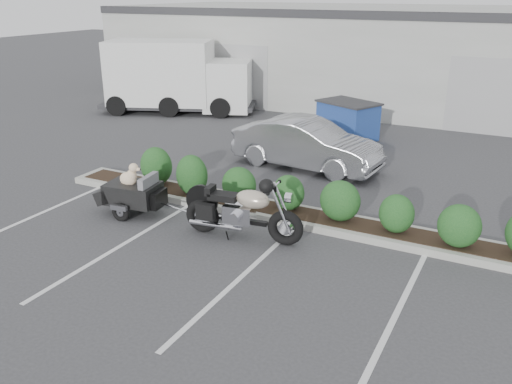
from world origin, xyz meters
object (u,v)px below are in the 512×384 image
at_px(motorcycle, 242,212).
at_px(sedan, 307,144).
at_px(delivery_truck, 177,78).
at_px(pet_trailer, 132,192).
at_px(dumpster, 348,120).

distance_m(motorcycle, sedan, 4.94).
bearing_deg(motorcycle, sedan, 89.97).
bearing_deg(delivery_truck, motorcycle, -70.85).
bearing_deg(sedan, motorcycle, -167.33).
height_order(sedan, delivery_truck, delivery_truck).
bearing_deg(motorcycle, pet_trailer, 172.23).
bearing_deg(delivery_truck, pet_trailer, -82.10).
bearing_deg(motorcycle, dumpster, 86.88).
xyz_separation_m(motorcycle, sedan, (-0.63, 4.90, 0.11)).
relative_size(pet_trailer, delivery_truck, 0.31).
bearing_deg(pet_trailer, motorcycle, -7.77).
relative_size(pet_trailer, dumpster, 0.89).
distance_m(motorcycle, dumpster, 8.50).
xyz_separation_m(pet_trailer, dumpster, (2.16, 8.46, 0.13)).
relative_size(motorcycle, pet_trailer, 1.24).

